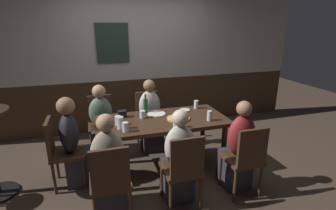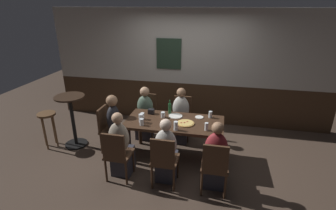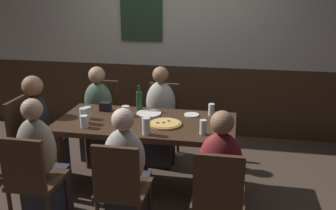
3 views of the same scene
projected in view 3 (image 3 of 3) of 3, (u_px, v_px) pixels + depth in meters
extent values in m
plane|color=#423328|center=(147.00, 188.00, 3.86)|extent=(12.00, 12.00, 0.00)
cube|color=#3D2819|center=(174.00, 99.00, 5.25)|extent=(6.40, 0.10, 0.95)
cube|color=#B7B2A8|center=(175.00, 3.00, 4.86)|extent=(6.40, 0.10, 1.65)
cube|color=#233828|center=(141.00, 15.00, 4.92)|extent=(0.56, 0.03, 0.68)
cube|color=#382316|center=(146.00, 123.00, 3.64)|extent=(1.72, 0.83, 0.05)
cylinder|color=#382316|center=(61.00, 167.00, 3.57)|extent=(0.07, 0.07, 0.69)
cylinder|color=#382316|center=(221.00, 181.00, 3.30)|extent=(0.07, 0.07, 0.69)
cylinder|color=#382316|center=(88.00, 140.00, 4.20)|extent=(0.07, 0.07, 0.69)
cylinder|color=#382316|center=(224.00, 150.00, 3.93)|extent=(0.07, 0.07, 0.69)
cube|color=#422B1C|center=(38.00, 180.00, 3.15)|extent=(0.40, 0.40, 0.04)
cube|color=#422B1C|center=(23.00, 165.00, 2.91)|extent=(0.36, 0.04, 0.43)
cylinder|color=#422B1C|center=(33.00, 191.00, 3.41)|extent=(0.04, 0.04, 0.41)
cylinder|color=#422B1C|center=(67.00, 195.00, 3.35)|extent=(0.04, 0.04, 0.41)
cube|color=#422B1C|center=(218.00, 198.00, 2.89)|extent=(0.40, 0.40, 0.04)
cube|color=#422B1C|center=(218.00, 183.00, 2.65)|extent=(0.36, 0.04, 0.43)
cylinder|color=#422B1C|center=(198.00, 209.00, 3.14)|extent=(0.04, 0.04, 0.41)
cube|color=#422B1C|center=(35.00, 141.00, 3.94)|extent=(0.40, 0.40, 0.04)
cube|color=#422B1C|center=(17.00, 119.00, 3.89)|extent=(0.04, 0.36, 0.43)
cylinder|color=#422B1C|center=(60.00, 155.00, 4.13)|extent=(0.04, 0.04, 0.41)
cylinder|color=#422B1C|center=(44.00, 169.00, 3.82)|extent=(0.04, 0.04, 0.41)
cylinder|color=#422B1C|center=(31.00, 153.00, 4.19)|extent=(0.04, 0.04, 0.41)
cylinder|color=#422B1C|center=(14.00, 167.00, 3.87)|extent=(0.04, 0.04, 0.41)
cube|color=#422B1C|center=(101.00, 120.00, 4.56)|extent=(0.40, 0.40, 0.04)
cube|color=#422B1C|center=(105.00, 97.00, 4.66)|extent=(0.36, 0.04, 0.43)
cylinder|color=#422B1C|center=(110.00, 143.00, 4.44)|extent=(0.04, 0.04, 0.41)
cylinder|color=#422B1C|center=(83.00, 141.00, 4.50)|extent=(0.04, 0.04, 0.41)
cylinder|color=#422B1C|center=(119.00, 133.00, 4.76)|extent=(0.04, 0.04, 0.41)
cylinder|color=#422B1C|center=(94.00, 131.00, 4.82)|extent=(0.04, 0.04, 0.41)
cube|color=#422B1C|center=(124.00, 189.00, 3.02)|extent=(0.40, 0.40, 0.04)
cube|color=#422B1C|center=(116.00, 173.00, 2.78)|extent=(0.36, 0.04, 0.43)
cylinder|color=#422B1C|center=(112.00, 200.00, 3.28)|extent=(0.04, 0.04, 0.41)
cylinder|color=#422B1C|center=(150.00, 204.00, 3.22)|extent=(0.04, 0.04, 0.41)
cube|color=#422B1C|center=(162.00, 124.00, 4.43)|extent=(0.40, 0.40, 0.04)
cube|color=#422B1C|center=(164.00, 100.00, 4.52)|extent=(0.36, 0.04, 0.43)
cylinder|color=#422B1C|center=(173.00, 148.00, 4.31)|extent=(0.04, 0.04, 0.41)
cylinder|color=#422B1C|center=(144.00, 146.00, 4.37)|extent=(0.04, 0.04, 0.41)
cylinder|color=#422B1C|center=(178.00, 137.00, 4.63)|extent=(0.04, 0.04, 0.41)
cylinder|color=#422B1C|center=(151.00, 135.00, 4.69)|extent=(0.04, 0.04, 0.41)
cube|color=#2D2D38|center=(47.00, 194.00, 3.34)|extent=(0.32, 0.34, 0.45)
ellipsoid|color=tan|center=(36.00, 148.00, 3.10)|extent=(0.34, 0.22, 0.52)
sphere|color=tan|center=(32.00, 109.00, 3.00)|extent=(0.18, 0.18, 0.18)
ellipsoid|color=maroon|center=(220.00, 164.00, 2.84)|extent=(0.34, 0.22, 0.51)
sphere|color=#936B4C|center=(222.00, 122.00, 2.74)|extent=(0.18, 0.18, 0.18)
cube|color=#2D2D38|center=(49.00, 160.00, 3.98)|extent=(0.34, 0.32, 0.45)
ellipsoid|color=black|center=(36.00, 118.00, 3.85)|extent=(0.22, 0.34, 0.49)
sphere|color=#936B4C|center=(32.00, 86.00, 3.74)|extent=(0.21, 0.21, 0.21)
cube|color=#2D2D38|center=(98.00, 139.00, 4.50)|extent=(0.32, 0.34, 0.45)
ellipsoid|color=#56705B|center=(98.00, 101.00, 4.45)|extent=(0.34, 0.22, 0.46)
sphere|color=tan|center=(97.00, 75.00, 4.35)|extent=(0.20, 0.20, 0.20)
cube|color=#2D2D38|center=(129.00, 202.00, 3.20)|extent=(0.32, 0.34, 0.45)
ellipsoid|color=beige|center=(124.00, 157.00, 2.98)|extent=(0.34, 0.22, 0.48)
sphere|color=beige|center=(123.00, 119.00, 2.88)|extent=(0.18, 0.18, 0.18)
cube|color=#2D2D38|center=(159.00, 144.00, 4.37)|extent=(0.32, 0.34, 0.45)
ellipsoid|color=beige|center=(161.00, 103.00, 4.31)|extent=(0.34, 0.22, 0.50)
sphere|color=#936B4C|center=(161.00, 75.00, 4.21)|extent=(0.18, 0.18, 0.18)
cylinder|color=tan|center=(165.00, 124.00, 3.53)|extent=(0.31, 0.31, 0.02)
cylinder|color=#DBB760|center=(165.00, 123.00, 3.52)|extent=(0.27, 0.27, 0.01)
cylinder|color=maroon|center=(158.00, 123.00, 3.51)|extent=(0.03, 0.03, 0.00)
cylinder|color=maroon|center=(169.00, 121.00, 3.55)|extent=(0.03, 0.03, 0.00)
cylinder|color=maroon|center=(163.00, 122.00, 3.51)|extent=(0.03, 0.03, 0.00)
cylinder|color=silver|center=(126.00, 111.00, 3.76)|extent=(0.08, 0.08, 0.10)
cylinder|color=#B26623|center=(126.00, 114.00, 3.77)|extent=(0.07, 0.07, 0.04)
cylinder|color=silver|center=(88.00, 113.00, 3.68)|extent=(0.07, 0.07, 0.12)
cylinder|color=#331E14|center=(88.00, 116.00, 3.69)|extent=(0.06, 0.06, 0.05)
cylinder|color=silver|center=(84.00, 122.00, 3.45)|extent=(0.07, 0.07, 0.12)
cylinder|color=#C6842D|center=(84.00, 123.00, 3.45)|extent=(0.06, 0.06, 0.09)
cylinder|color=silver|center=(203.00, 127.00, 3.29)|extent=(0.06, 0.06, 0.13)
cylinder|color=#B26623|center=(203.00, 129.00, 3.30)|extent=(0.05, 0.05, 0.10)
cylinder|color=silver|center=(146.00, 126.00, 3.28)|extent=(0.07, 0.07, 0.15)
cylinder|color=#C6842D|center=(146.00, 128.00, 3.29)|extent=(0.06, 0.06, 0.12)
cylinder|color=silver|center=(84.00, 116.00, 3.55)|extent=(0.08, 0.08, 0.15)
cylinder|color=silver|center=(84.00, 118.00, 3.56)|extent=(0.07, 0.07, 0.10)
cylinder|color=silver|center=(211.00, 110.00, 3.77)|extent=(0.06, 0.06, 0.12)
cylinder|color=#B26623|center=(211.00, 111.00, 3.77)|extent=(0.06, 0.06, 0.09)
cylinder|color=#194723|center=(139.00, 101.00, 3.92)|extent=(0.06, 0.06, 0.20)
cylinder|color=#194723|center=(139.00, 89.00, 3.88)|extent=(0.03, 0.03, 0.07)
cylinder|color=white|center=(149.00, 113.00, 3.83)|extent=(0.25, 0.25, 0.01)
cylinder|color=white|center=(192.00, 115.00, 3.78)|extent=(0.15, 0.15, 0.01)
cube|color=black|center=(106.00, 106.00, 3.92)|extent=(0.11, 0.09, 0.09)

